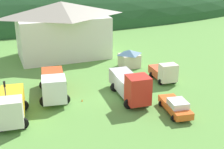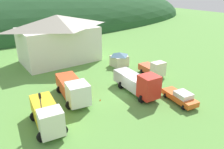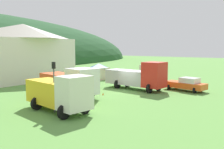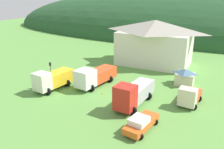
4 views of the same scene
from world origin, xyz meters
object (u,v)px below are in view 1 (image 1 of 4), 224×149
depot_building (62,29)px  heavy_rig_white (53,84)px  heavy_rig_striped (11,105)px  traffic_cone_near_pickup (82,101)px  crane_truck_red (130,85)px  service_pickup_orange (176,106)px  light_truck_cream (164,72)px  traffic_light_west (6,97)px  play_shed_cream (129,58)px

depot_building → heavy_rig_white: size_ratio=1.85×
heavy_rig_striped → traffic_cone_near_pickup: (7.63, 1.67, -1.63)m
crane_truck_red → service_pickup_orange: (2.87, -5.03, -0.88)m
depot_building → service_pickup_orange: (6.06, -24.66, -3.81)m
light_truck_cream → traffic_light_west: traffic_light_west is taller
crane_truck_red → traffic_cone_near_pickup: (-5.36, 1.33, -1.71)m
heavy_rig_striped → traffic_cone_near_pickup: size_ratio=11.38×
depot_building → heavy_rig_striped: 22.46m
crane_truck_red → depot_building: bearing=-166.5°
depot_building → heavy_rig_white: 16.92m
play_shed_cream → heavy_rig_white: size_ratio=0.36×
heavy_rig_striped → traffic_light_west: 1.02m
heavy_rig_white → light_truck_cream: size_ratio=1.69×
service_pickup_orange → heavy_rig_striped: bearing=-97.3°
play_shed_cream → traffic_light_west: size_ratio=0.72×
heavy_rig_striped → traffic_light_west: traffic_light_west is taller
play_shed_cream → heavy_rig_white: (-12.74, -6.81, 0.28)m
play_shed_cream → crane_truck_red: size_ratio=0.36×
heavy_rig_white → traffic_cone_near_pickup: size_ratio=13.71×
depot_building → light_truck_cream: 19.17m
heavy_rig_striped → crane_truck_red: bearing=98.6°
crane_truck_red → service_pickup_orange: crane_truck_red is taller
heavy_rig_striped → heavy_rig_white: bearing=136.3°
play_shed_cream → traffic_light_west: bearing=-149.5°
heavy_rig_striped → depot_building: bearing=160.9°
crane_truck_red → traffic_cone_near_pickup: bearing=-99.6°
play_shed_cream → heavy_rig_white: 14.45m
crane_truck_red → traffic_light_west: 13.42m
heavy_rig_striped → light_truck_cream: bearing=108.1°
heavy_rig_striped → crane_truck_red: crane_truck_red is taller
heavy_rig_white → service_pickup_orange: bearing=60.1°
light_truck_cream → service_pickup_orange: size_ratio=0.92×
depot_building → light_truck_cream: bearing=-59.1°
crane_truck_red → light_truck_cream: size_ratio=1.68×
depot_building → crane_truck_red: depot_building is taller
light_truck_cream → service_pickup_orange: (-3.63, -8.47, -0.42)m
play_shed_cream → crane_truck_red: crane_truck_red is taller
traffic_light_west → light_truck_cream: bearing=10.2°
depot_building → heavy_rig_striped: (-9.81, -19.98, -3.00)m
depot_building → heavy_rig_white: bearing=-106.9°
crane_truck_red → traffic_light_west: bearing=-85.1°
traffic_cone_near_pickup → traffic_light_west: bearing=-169.6°
depot_building → heavy_rig_striped: size_ratio=2.23×
depot_building → play_shed_cream: depot_building is taller
traffic_light_west → heavy_rig_white: bearing=35.7°
heavy_rig_striped → service_pickup_orange: 16.56m
light_truck_cream → service_pickup_orange: 9.22m
traffic_light_west → crane_truck_red: bearing=0.6°
play_shed_cream → crane_truck_red: 11.52m
heavy_rig_striped → traffic_light_west: (-0.40, 0.20, 0.92)m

